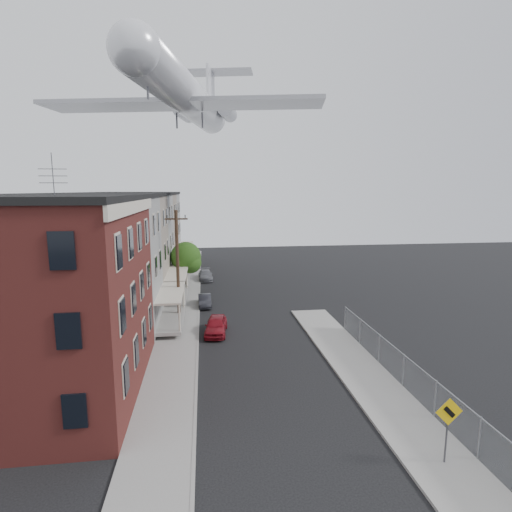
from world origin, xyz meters
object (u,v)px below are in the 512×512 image
(utility_pole, at_px, (178,264))
(street_tree, at_px, (187,259))
(car_near, at_px, (216,325))
(car_mid, at_px, (205,301))
(warning_sign, at_px, (448,420))
(car_far, at_px, (205,275))
(airplane, at_px, (188,97))

(utility_pole, height_order, street_tree, utility_pole)
(car_near, distance_m, car_mid, 7.35)
(utility_pole, xyz_separation_m, car_mid, (2.08, 3.84, -4.14))
(utility_pole, distance_m, car_near, 6.04)
(utility_pole, bearing_deg, warning_sign, -59.52)
(car_far, bearing_deg, utility_pole, -101.30)
(warning_sign, xyz_separation_m, car_near, (-8.31, 15.56, -1.24))
(car_near, distance_m, airplane, 24.18)
(utility_pole, distance_m, airplane, 18.82)
(street_tree, relative_size, airplane, 0.17)
(car_far, relative_size, airplane, 0.13)
(street_tree, height_order, car_near, street_tree)
(street_tree, bearing_deg, warning_sign, -69.42)
(car_far, height_order, airplane, airplane)
(utility_pole, relative_size, car_far, 2.29)
(airplane, bearing_deg, car_near, -81.97)
(utility_pole, xyz_separation_m, car_near, (2.89, -3.46, -4.03))
(utility_pole, xyz_separation_m, street_tree, (0.33, 9.92, -1.22))
(warning_sign, relative_size, utility_pole, 0.31)
(car_far, distance_m, airplane, 19.67)
(car_near, distance_m, car_far, 18.32)
(car_near, xyz_separation_m, car_far, (-0.66, 18.31, -0.08))
(car_far, bearing_deg, airplane, -113.30)
(street_tree, bearing_deg, car_mid, -73.92)
(car_mid, relative_size, airplane, 0.10)
(utility_pole, xyz_separation_m, car_far, (2.22, 14.85, -4.10))
(utility_pole, height_order, airplane, airplane)
(warning_sign, height_order, car_near, warning_sign)
(street_tree, distance_m, car_far, 6.01)
(street_tree, bearing_deg, car_far, 68.94)
(car_mid, bearing_deg, car_near, -85.65)
(warning_sign, xyz_separation_m, car_far, (-8.98, 33.87, -1.31))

